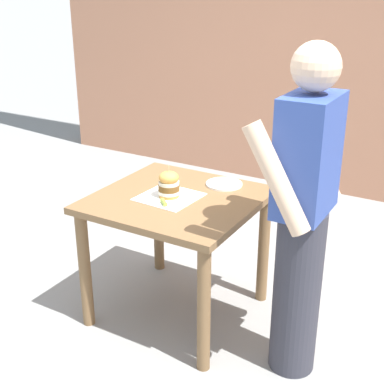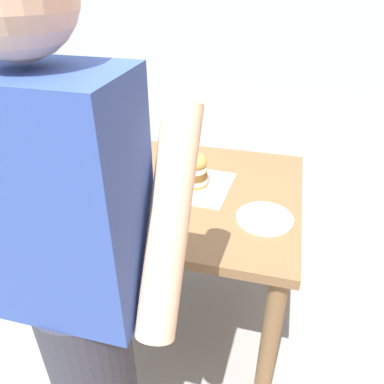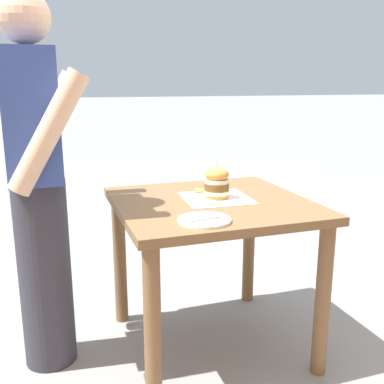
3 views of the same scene
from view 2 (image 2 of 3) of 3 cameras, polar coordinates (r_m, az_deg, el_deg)
ground_plane at (r=2.13m, az=0.71°, el=-17.62°), size 80.00×80.00×0.00m
patio_table at (r=1.71m, az=0.84°, el=-3.68°), size 0.89×0.91×0.77m
serving_paper at (r=1.67m, az=0.29°, el=1.07°), size 0.34×0.34×0.00m
sandwich at (r=1.63m, az=0.27°, el=3.42°), size 0.12×0.12×0.19m
pickle_spear at (r=1.66m, az=-3.70°, el=1.36°), size 0.07×0.07×0.02m
side_plate_with_forks at (r=1.47m, az=11.02°, el=-3.94°), size 0.22×0.22×0.02m
diner_across_table at (r=1.03m, az=-16.77°, el=-15.28°), size 0.55×0.35×1.69m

